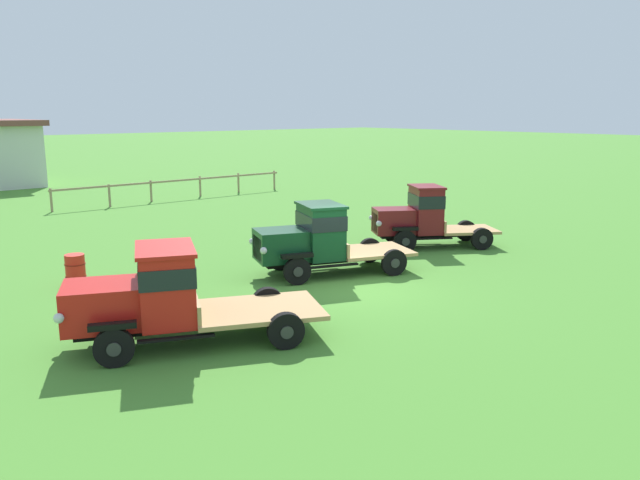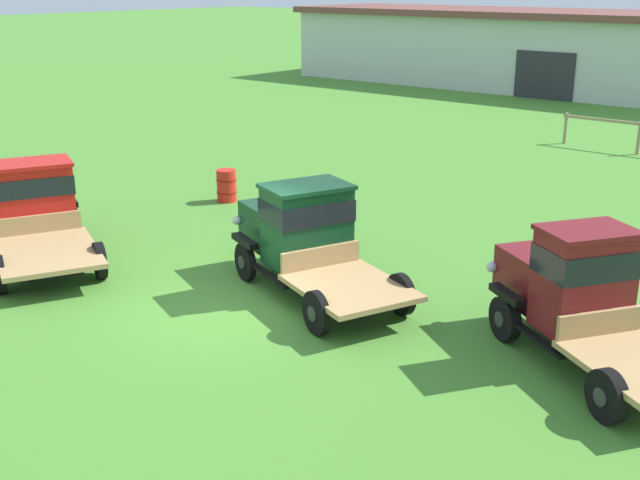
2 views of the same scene
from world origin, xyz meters
name	(u,v)px [view 1 (image 1 of 2)]	position (x,y,z in m)	size (l,w,h in m)	color
ground_plane	(352,288)	(0.00, 0.00, 0.00)	(240.00, 240.00, 0.00)	#47842D
paddock_fence	(177,184)	(5.05, 19.27, 0.82)	(13.83, 0.64, 1.16)	#997F60
vintage_truck_foreground_near	(162,296)	(-5.94, -0.42, 1.07)	(5.64, 3.91, 2.10)	black
vintage_truck_second_in_line	(316,239)	(0.21, 1.80, 1.11)	(5.10, 3.34, 2.15)	black
vintage_truck_midrow_center	(422,217)	(5.65, 2.28, 1.10)	(4.58, 3.69, 2.23)	black
oil_drum_beside_row	(75,270)	(-5.68, 5.35, 0.45)	(0.57, 0.57, 0.90)	red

